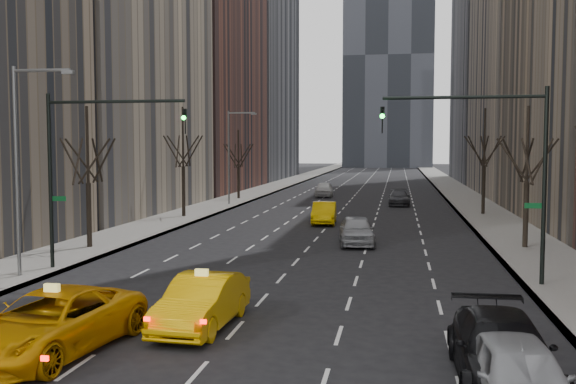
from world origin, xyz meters
The scene contains 23 objects.
ground centered at (0.00, 0.00, 0.00)m, with size 400.00×400.00×0.00m, color black.
sidewalk_left centered at (-12.25, 70.00, 0.07)m, with size 4.50×320.00×0.15m, color slate.
sidewalk_right centered at (12.25, 70.00, 0.07)m, with size 4.50×320.00×0.15m, color slate.
bld_left_far centered at (-21.50, 66.00, 22.00)m, with size 14.00×28.00×44.00m, color brown.
bld_left_deep centered at (-21.50, 96.00, 30.00)m, with size 14.00×30.00×60.00m, color slate.
bld_right_deep centered at (21.50, 95.00, 29.00)m, with size 14.00×30.00×58.00m, color slate.
tree_lw_b centered at (-12.00, 18.00, 3.72)m, with size 3.36×3.50×7.82m.
tree_lw_c centered at (-12.00, 34.00, 4.04)m, with size 3.36×3.50×8.74m.
tree_lw_d centered at (-12.00, 52.00, 3.56)m, with size 3.36×3.50×7.36m.
tree_rw_b centered at (12.00, 22.00, 3.72)m, with size 3.36×3.50×7.82m.
tree_rw_c centered at (12.00, 40.00, 4.04)m, with size 3.36×3.50×8.74m.
traffic_mast_left centered at (-9.11, 12.00, 5.49)m, with size 6.69×0.39×8.00m.
traffic_mast_right centered at (9.11, 12.00, 5.49)m, with size 6.69×0.39×8.00m.
streetlight_near centered at (-10.84, 10.00, 5.62)m, with size 2.83×0.22×9.00m.
streetlight_far centered at (-10.84, 45.00, 5.62)m, with size 2.83×0.22×9.00m.
taxi_suv centered at (-4.47, 0.97, 0.86)m, with size 2.87×6.22×1.73m, color orange.
taxi_sedan centered at (-1.10, 4.09, 0.83)m, with size 1.76×5.05×1.66m, color #F4B205.
silver_sedan_ahead centered at (2.61, 22.30, 0.84)m, with size 1.98×4.93×1.68m, color #97999E.
parked_suv_black centered at (7.50, 0.69, 0.82)m, with size 2.30×5.65×1.64m, color black.
parked_sedan_silver centered at (7.57, -1.16, 0.83)m, with size 1.95×4.84×1.65m, color gray.
far_taxi centered at (-0.41, 32.11, 0.80)m, with size 1.69×4.85×1.60m, color #FCC305.
far_suv_grey centered at (5.12, 48.10, 0.74)m, with size 2.06×5.07×1.47m, color #313136.
far_car_white centered at (-3.34, 57.57, 0.84)m, with size 1.98×4.92×1.68m, color silver.
Camera 1 is at (4.97, -15.15, 5.75)m, focal length 40.00 mm.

